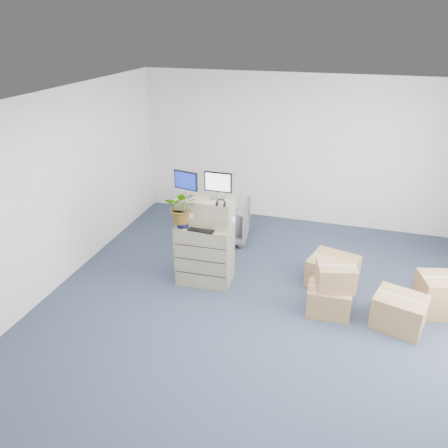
{
  "coord_description": "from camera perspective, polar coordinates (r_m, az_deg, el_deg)",
  "views": [
    {
      "loc": [
        0.99,
        -4.52,
        3.67
      ],
      "look_at": [
        -0.49,
        0.4,
        1.23
      ],
      "focal_mm": 35.0,
      "sensor_mm": 36.0,
      "label": 1
    }
  ],
  "objects": [
    {
      "name": "office_chair",
      "position": [
        7.82,
        0.31,
        0.7
      ],
      "size": [
        0.86,
        0.82,
        0.8
      ],
      "primitive_type": "imported",
      "rotation": [
        0.0,
        0.0,
        3.27
      ],
      "color": "#5C5D61",
      "rests_on": "ground"
    },
    {
      "name": "water_bottle",
      "position": [
        6.29,
        -2.21,
        0.93
      ],
      "size": [
        0.07,
        0.07,
        0.25
      ],
      "primitive_type": "cylinder",
      "color": "#9A9CA2",
      "rests_on": "filing_cabinet_lower"
    },
    {
      "name": "cardboard_boxes",
      "position": [
        6.43,
        19.56,
        -8.2
      ],
      "size": [
        2.36,
        1.48,
        0.74
      ],
      "color": "olive",
      "rests_on": "ground"
    },
    {
      "name": "ground",
      "position": [
        5.91,
        3.56,
        -13.04
      ],
      "size": [
        7.0,
        7.0,
        0.0
      ],
      "primitive_type": "plane",
      "color": "#252E43",
      "rests_on": "ground"
    },
    {
      "name": "keyboard",
      "position": [
        6.17,
        -2.95,
        -0.76
      ],
      "size": [
        0.39,
        0.19,
        0.02
      ],
      "primitive_type": "cube",
      "rotation": [
        0.0,
        0.0,
        -0.07
      ],
      "color": "black",
      "rests_on": "filing_cabinet_lower"
    },
    {
      "name": "filing_cabinet_lower",
      "position": [
        6.54,
        -2.5,
        -3.89
      ],
      "size": [
        0.82,
        0.52,
        0.94
      ],
      "primitive_type": "cube",
      "rotation": [
        0.0,
        0.0,
        0.04
      ],
      "color": "gray",
      "rests_on": "ground"
    },
    {
      "name": "wall_back",
      "position": [
        8.4,
        9.49,
        9.41
      ],
      "size": [
        6.0,
        0.02,
        2.8
      ],
      "primitive_type": "cube",
      "color": "silver",
      "rests_on": "ground"
    },
    {
      "name": "external_drive",
      "position": [
        6.32,
        0.18,
        0.09
      ],
      "size": [
        0.18,
        0.15,
        0.05
      ],
      "primitive_type": "cube",
      "rotation": [
        0.0,
        0.0,
        0.23
      ],
      "color": "black",
      "rests_on": "filing_cabinet_lower"
    },
    {
      "name": "tissue_box",
      "position": [
        6.31,
        0.44,
        0.68
      ],
      "size": [
        0.23,
        0.15,
        0.08
      ],
      "primitive_type": "cube",
      "rotation": [
        0.0,
        0.0,
        -0.23
      ],
      "color": "#3F8ED8",
      "rests_on": "external_drive"
    },
    {
      "name": "filing_cabinet_upper",
      "position": [
        6.28,
        -2.5,
        1.65
      ],
      "size": [
        0.82,
        0.43,
        0.4
      ],
      "primitive_type": "cube",
      "rotation": [
        0.0,
        0.0,
        0.04
      ],
      "color": "gray",
      "rests_on": "filing_cabinet_lower"
    },
    {
      "name": "phone_dock",
      "position": [
        6.33,
        -2.62,
        0.22
      ],
      "size": [
        0.05,
        0.04,
        0.11
      ],
      "rotation": [
        0.0,
        0.0,
        0.04
      ],
      "color": "silver",
      "rests_on": "filing_cabinet_lower"
    },
    {
      "name": "headphones",
      "position": [
        5.95,
        -0.4,
        2.77
      ],
      "size": [
        0.13,
        0.02,
        0.13
      ],
      "primitive_type": "torus",
      "rotation": [
        1.57,
        0.0,
        0.04
      ],
      "color": "black",
      "rests_on": "filing_cabinet_upper"
    },
    {
      "name": "monitor_left",
      "position": [
        6.22,
        -5.01,
        5.44
      ],
      "size": [
        0.38,
        0.19,
        0.38
      ],
      "rotation": [
        0.0,
        0.0,
        -0.23
      ],
      "color": "#99999E",
      "rests_on": "filing_cabinet_upper"
    },
    {
      "name": "mouse",
      "position": [
        6.17,
        0.36,
        -0.67
      ],
      "size": [
        0.09,
        0.07,
        0.03
      ],
      "primitive_type": "ellipsoid",
      "rotation": [
        0.0,
        0.0,
        0.23
      ],
      "color": "silver",
      "rests_on": "filing_cabinet_lower"
    },
    {
      "name": "potted_plant",
      "position": [
        6.16,
        -5.47,
        1.73
      ],
      "size": [
        0.53,
        0.57,
        0.47
      ],
      "rotation": [
        0.0,
        0.0,
        0.04
      ],
      "color": "#94A686",
      "rests_on": "filing_cabinet_lower"
    },
    {
      "name": "monitor_right",
      "position": [
        6.11,
        -0.78,
        5.24
      ],
      "size": [
        0.4,
        0.16,
        0.39
      ],
      "rotation": [
        0.0,
        0.0,
        -0.02
      ],
      "color": "#99999E",
      "rests_on": "filing_cabinet_upper"
    }
  ]
}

